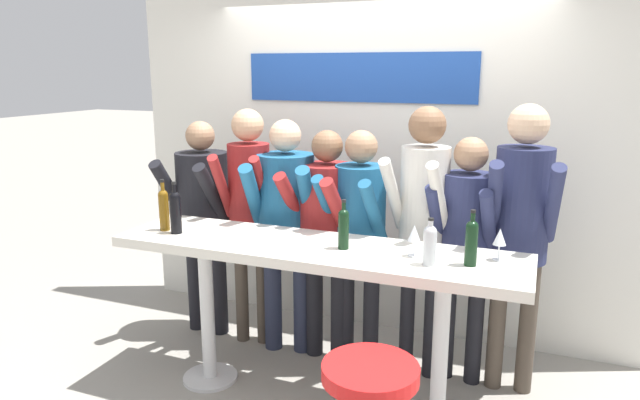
% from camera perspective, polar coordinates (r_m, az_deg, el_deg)
% --- Properties ---
extents(back_wall, '(4.03, 0.12, 2.88)m').
position_cam_1_polar(back_wall, '(4.40, 5.60, 5.39)').
color(back_wall, silver).
rests_on(back_wall, ground_plane).
extents(tasting_table, '(2.43, 0.60, 1.02)m').
position_cam_1_polar(tasting_table, '(3.37, -0.57, -7.05)').
color(tasting_table, silver).
rests_on(tasting_table, ground_plane).
extents(person_far_left, '(0.47, 0.55, 1.65)m').
position_cam_1_polar(person_far_left, '(4.38, -11.65, -0.58)').
color(person_far_left, black).
rests_on(person_far_left, ground_plane).
extents(person_left, '(0.42, 0.56, 1.75)m').
position_cam_1_polar(person_left, '(4.13, -7.09, 0.12)').
color(person_left, '#473D33').
rests_on(person_left, ground_plane).
extents(person_center_left, '(0.54, 0.62, 1.69)m').
position_cam_1_polar(person_center_left, '(3.99, -3.43, -1.30)').
color(person_center_left, '#23283D').
rests_on(person_center_left, ground_plane).
extents(person_center, '(0.50, 0.59, 1.63)m').
position_cam_1_polar(person_center, '(3.88, 0.63, -2.24)').
color(person_center, black).
rests_on(person_center, ground_plane).
extents(person_center_right, '(0.44, 0.55, 1.64)m').
position_cam_1_polar(person_center_right, '(3.78, 3.96, -2.41)').
color(person_center_right, black).
rests_on(person_center_right, ground_plane).
extents(person_right, '(0.41, 0.55, 1.80)m').
position_cam_1_polar(person_right, '(3.69, 10.29, -1.02)').
color(person_right, black).
rests_on(person_right, ground_plane).
extents(person_far_right, '(0.42, 0.53, 1.62)m').
position_cam_1_polar(person_far_right, '(3.71, 14.39, -3.33)').
color(person_far_right, black).
rests_on(person_far_right, ground_plane).
extents(person_rightmost, '(0.42, 0.56, 1.83)m').
position_cam_1_polar(person_rightmost, '(3.65, 19.46, -1.62)').
color(person_rightmost, '#473D33').
rests_on(person_rightmost, ground_plane).
extents(wine_bottle_0, '(0.07, 0.07, 0.33)m').
position_cam_1_polar(wine_bottle_0, '(3.63, -14.26, -0.99)').
color(wine_bottle_0, black).
rests_on(wine_bottle_0, tasting_table).
extents(wine_bottle_1, '(0.06, 0.06, 0.33)m').
position_cam_1_polar(wine_bottle_1, '(3.72, -15.36, -0.76)').
color(wine_bottle_1, brown).
rests_on(wine_bottle_1, tasting_table).
extents(wine_bottle_2, '(0.06, 0.06, 0.30)m').
position_cam_1_polar(wine_bottle_2, '(3.05, 14.91, -3.93)').
color(wine_bottle_2, black).
rests_on(wine_bottle_2, tasting_table).
extents(wine_bottle_3, '(0.07, 0.07, 0.25)m').
position_cam_1_polar(wine_bottle_3, '(3.02, 10.93, -4.26)').
color(wine_bottle_3, '#B7BCC1').
rests_on(wine_bottle_3, tasting_table).
extents(wine_bottle_4, '(0.06, 0.06, 0.29)m').
position_cam_1_polar(wine_bottle_4, '(3.22, 2.37, -2.69)').
color(wine_bottle_4, black).
rests_on(wine_bottle_4, tasting_table).
extents(wine_glass_0, '(0.07, 0.07, 0.18)m').
position_cam_1_polar(wine_glass_0, '(3.14, 9.40, -3.39)').
color(wine_glass_0, silver).
rests_on(wine_glass_0, tasting_table).
extents(wine_glass_1, '(0.07, 0.07, 0.18)m').
position_cam_1_polar(wine_glass_1, '(3.18, 17.53, -3.63)').
color(wine_glass_1, silver).
rests_on(wine_glass_1, tasting_table).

